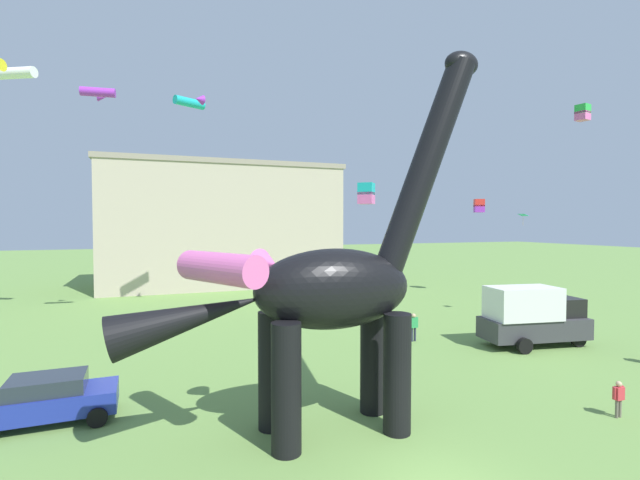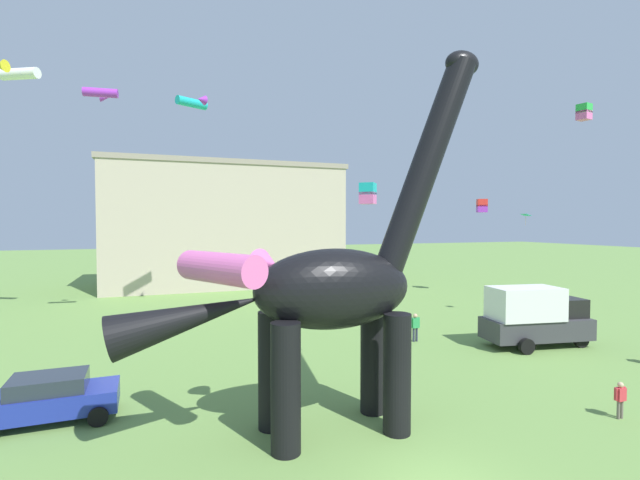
{
  "view_description": "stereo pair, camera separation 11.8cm",
  "coord_description": "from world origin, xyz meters",
  "px_view_note": "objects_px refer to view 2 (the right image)",
  "views": [
    {
      "loc": [
        -6.42,
        -8.99,
        6.55
      ],
      "look_at": [
        -1.32,
        4.65,
        6.02
      ],
      "focal_mm": 25.11,
      "sensor_mm": 36.0,
      "label": 1
    },
    {
      "loc": [
        -6.31,
        -9.03,
        6.55
      ],
      "look_at": [
        -1.32,
        4.65,
        6.02
      ],
      "focal_mm": 25.11,
      "sensor_mm": 36.0,
      "label": 2
    }
  ],
  "objects_px": {
    "kite_mid_center": "(231,267)",
    "kite_trailing": "(101,94)",
    "kite_high_left": "(526,215)",
    "kite_drifting": "(194,102)",
    "dinosaur_sculpture": "(332,289)",
    "kite_apex": "(482,206)",
    "kite_near_low": "(16,72)",
    "person_far_spectator": "(620,396)",
    "parked_sedan_left": "(49,398)",
    "person_near_flyer": "(415,325)",
    "kite_near_high": "(584,112)",
    "parked_box_truck": "(535,315)",
    "kite_mid_right": "(368,193)"
  },
  "relations": [
    {
      "from": "parked_box_truck",
      "to": "kite_trailing",
      "type": "bearing_deg",
      "value": 159.03
    },
    {
      "from": "kite_apex",
      "to": "kite_drifting",
      "type": "relative_size",
      "value": 0.53
    },
    {
      "from": "kite_near_low",
      "to": "kite_trailing",
      "type": "bearing_deg",
      "value": -26.14
    },
    {
      "from": "kite_apex",
      "to": "kite_trailing",
      "type": "distance_m",
      "value": 31.87
    },
    {
      "from": "kite_high_left",
      "to": "kite_near_high",
      "type": "bearing_deg",
      "value": -128.92
    },
    {
      "from": "person_near_flyer",
      "to": "kite_mid_center",
      "type": "xyz_separation_m",
      "value": [
        -11.43,
        -8.41,
        4.35
      ]
    },
    {
      "from": "parked_box_truck",
      "to": "person_far_spectator",
      "type": "bearing_deg",
      "value": -109.76
    },
    {
      "from": "parked_sedan_left",
      "to": "kite_mid_right",
      "type": "distance_m",
      "value": 16.5
    },
    {
      "from": "person_far_spectator",
      "to": "kite_near_low",
      "type": "distance_m",
      "value": 36.1
    },
    {
      "from": "kite_high_left",
      "to": "parked_sedan_left",
      "type": "bearing_deg",
      "value": -164.99
    },
    {
      "from": "kite_near_high",
      "to": "kite_drifting",
      "type": "distance_m",
      "value": 24.64
    },
    {
      "from": "dinosaur_sculpture",
      "to": "kite_near_low",
      "type": "distance_m",
      "value": 27.36
    },
    {
      "from": "parked_sedan_left",
      "to": "kite_drifting",
      "type": "xyz_separation_m",
      "value": [
        5.93,
        15.92,
        14.24
      ]
    },
    {
      "from": "kite_near_low",
      "to": "parked_sedan_left",
      "type": "bearing_deg",
      "value": -73.86
    },
    {
      "from": "kite_mid_center",
      "to": "kite_trailing",
      "type": "distance_m",
      "value": 21.15
    },
    {
      "from": "parked_box_truck",
      "to": "kite_mid_center",
      "type": "height_order",
      "value": "kite_mid_center"
    },
    {
      "from": "kite_near_low",
      "to": "kite_high_left",
      "type": "bearing_deg",
      "value": -16.76
    },
    {
      "from": "person_near_flyer",
      "to": "kite_mid_center",
      "type": "distance_m",
      "value": 14.84
    },
    {
      "from": "dinosaur_sculpture",
      "to": "kite_trailing",
      "type": "distance_m",
      "value": 22.45
    },
    {
      "from": "kite_apex",
      "to": "kite_trailing",
      "type": "bearing_deg",
      "value": -175.91
    },
    {
      "from": "kite_near_high",
      "to": "kite_apex",
      "type": "distance_m",
      "value": 26.81
    },
    {
      "from": "dinosaur_sculpture",
      "to": "person_far_spectator",
      "type": "bearing_deg",
      "value": -33.32
    },
    {
      "from": "person_near_flyer",
      "to": "kite_near_high",
      "type": "xyz_separation_m",
      "value": [
        -0.09,
        -10.31,
        9.3
      ]
    },
    {
      "from": "kite_mid_center",
      "to": "kite_near_low",
      "type": "distance_m",
      "value": 25.64
    },
    {
      "from": "dinosaur_sculpture",
      "to": "kite_high_left",
      "type": "height_order",
      "value": "dinosaur_sculpture"
    },
    {
      "from": "kite_mid_center",
      "to": "parked_sedan_left",
      "type": "bearing_deg",
      "value": 144.94
    },
    {
      "from": "dinosaur_sculpture",
      "to": "kite_apex",
      "type": "distance_m",
      "value": 30.88
    },
    {
      "from": "parked_sedan_left",
      "to": "kite_mid_right",
      "type": "xyz_separation_m",
      "value": [
        13.98,
        4.8,
        7.35
      ]
    },
    {
      "from": "dinosaur_sculpture",
      "to": "kite_near_low",
      "type": "height_order",
      "value": "kite_near_low"
    },
    {
      "from": "person_far_spectator",
      "to": "kite_trailing",
      "type": "distance_m",
      "value": 30.61
    },
    {
      "from": "kite_near_low",
      "to": "parked_box_truck",
      "type": "bearing_deg",
      "value": -29.42
    },
    {
      "from": "kite_near_high",
      "to": "kite_trailing",
      "type": "xyz_separation_m",
      "value": [
        -16.49,
        20.14,
        4.43
      ]
    },
    {
      "from": "kite_near_low",
      "to": "kite_trailing",
      "type": "xyz_separation_m",
      "value": [
        5.17,
        -2.54,
        -1.53
      ]
    },
    {
      "from": "kite_high_left",
      "to": "kite_apex",
      "type": "xyz_separation_m",
      "value": [
        4.14,
        9.38,
        1.05
      ]
    },
    {
      "from": "kite_mid_right",
      "to": "kite_apex",
      "type": "relative_size",
      "value": 0.92
    },
    {
      "from": "dinosaur_sculpture",
      "to": "kite_apex",
      "type": "height_order",
      "value": "dinosaur_sculpture"
    },
    {
      "from": "kite_near_high",
      "to": "kite_mid_right",
      "type": "bearing_deg",
      "value": 104.8
    },
    {
      "from": "dinosaur_sculpture",
      "to": "kite_near_high",
      "type": "height_order",
      "value": "dinosaur_sculpture"
    },
    {
      "from": "person_far_spectator",
      "to": "person_near_flyer",
      "type": "distance_m",
      "value": 10.95
    },
    {
      "from": "parked_sedan_left",
      "to": "kite_high_left",
      "type": "distance_m",
      "value": 28.91
    },
    {
      "from": "parked_sedan_left",
      "to": "kite_mid_center",
      "type": "distance_m",
      "value": 7.99
    },
    {
      "from": "kite_mid_center",
      "to": "dinosaur_sculpture",
      "type": "bearing_deg",
      "value": 0.34
    },
    {
      "from": "dinosaur_sculpture",
      "to": "kite_near_high",
      "type": "xyz_separation_m",
      "value": [
        8.21,
        -1.92,
        5.73
      ]
    },
    {
      "from": "kite_near_high",
      "to": "kite_near_low",
      "type": "relative_size",
      "value": 0.2
    },
    {
      "from": "parked_sedan_left",
      "to": "kite_near_high",
      "type": "distance_m",
      "value": 20.05
    },
    {
      "from": "parked_sedan_left",
      "to": "kite_near_low",
      "type": "height_order",
      "value": "kite_near_low"
    },
    {
      "from": "person_far_spectator",
      "to": "kite_apex",
      "type": "distance_m",
      "value": 27.62
    },
    {
      "from": "parked_box_truck",
      "to": "kite_high_left",
      "type": "height_order",
      "value": "kite_high_left"
    },
    {
      "from": "kite_drifting",
      "to": "kite_near_low",
      "type": "bearing_deg",
      "value": 174.35
    },
    {
      "from": "kite_high_left",
      "to": "kite_drifting",
      "type": "height_order",
      "value": "kite_drifting"
    }
  ]
}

